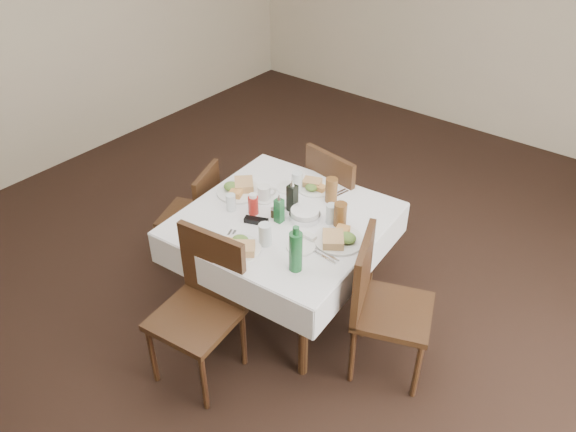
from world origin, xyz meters
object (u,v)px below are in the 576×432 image
(dining_table, at_px, (284,228))
(chair_east, at_px, (379,299))
(chair_south, at_px, (204,299))
(water_e, at_px, (331,214))
(ketchup_bottle, at_px, (253,204))
(water_n, at_px, (297,181))
(coffee_mug, at_px, (264,194))
(chair_west, at_px, (197,210))
(bread_basket, at_px, (305,214))
(oil_cruet_dark, at_px, (292,197))
(green_bottle, at_px, (296,251))
(chair_north, at_px, (338,197))
(water_s, at_px, (265,234))
(water_w, at_px, (231,202))
(oil_cruet_green, at_px, (279,210))

(dining_table, distance_m, chair_east, 0.78)
(chair_south, height_order, water_e, chair_south)
(ketchup_bottle, bearing_deg, water_e, 26.57)
(chair_east, distance_m, water_n, 1.01)
(dining_table, relative_size, chair_south, 1.37)
(chair_south, distance_m, coffee_mug, 0.85)
(dining_table, xyz_separation_m, water_e, (0.27, 0.14, 0.15))
(water_n, bearing_deg, coffee_mug, -113.52)
(chair_west, distance_m, water_n, 0.84)
(bread_basket, relative_size, ketchup_bottle, 1.39)
(chair_south, height_order, oil_cruet_dark, oil_cruet_dark)
(chair_east, xyz_separation_m, oil_cruet_dark, (-0.77, 0.15, 0.33))
(ketchup_bottle, bearing_deg, green_bottle, -25.97)
(water_e, bearing_deg, chair_north, 118.89)
(water_s, xyz_separation_m, bread_basket, (0.03, 0.36, -0.04))
(chair_south, bearing_deg, water_w, 116.59)
(water_s, height_order, oil_cruet_green, oil_cruet_green)
(chair_north, distance_m, ketchup_bottle, 0.85)
(chair_north, bearing_deg, water_w, -108.71)
(chair_south, height_order, bread_basket, chair_south)
(water_w, relative_size, green_bottle, 0.39)
(chair_south, xyz_separation_m, oil_cruet_dark, (0.04, 0.80, 0.32))
(chair_east, relative_size, green_bottle, 3.22)
(oil_cruet_dark, bearing_deg, chair_east, -11.13)
(dining_table, distance_m, oil_cruet_green, 0.18)
(dining_table, height_order, chair_south, chair_south)
(chair_south, bearing_deg, coffee_mug, 103.45)
(oil_cruet_green, bearing_deg, oil_cruet_dark, 94.79)
(chair_south, distance_m, chair_west, 1.05)
(dining_table, bearing_deg, ketchup_bottle, -154.93)
(water_n, bearing_deg, bread_basket, -43.88)
(chair_north, height_order, coffee_mug, chair_north)
(chair_south, bearing_deg, water_e, 69.54)
(water_n, bearing_deg, oil_cruet_dark, -59.51)
(chair_west, bearing_deg, oil_cruet_green, -3.16)
(ketchup_bottle, xyz_separation_m, green_bottle, (0.55, -0.27, 0.06))
(coffee_mug, bearing_deg, water_e, 6.72)
(water_w, relative_size, coffee_mug, 0.82)
(water_n, relative_size, water_e, 1.04)
(bread_basket, bearing_deg, water_w, -153.32)
(chair_north, distance_m, bread_basket, 0.69)
(oil_cruet_green, relative_size, green_bottle, 0.71)
(dining_table, xyz_separation_m, water_n, (-0.13, 0.31, 0.16))
(coffee_mug, xyz_separation_m, green_bottle, (0.60, -0.44, 0.08))
(bread_basket, bearing_deg, water_e, 23.48)
(chair_west, bearing_deg, chair_north, 41.87)
(oil_cruet_dark, bearing_deg, chair_west, -172.67)
(water_s, relative_size, water_e, 1.08)
(water_n, xyz_separation_m, bread_basket, (0.25, -0.24, -0.04))
(chair_north, distance_m, water_e, 0.70)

